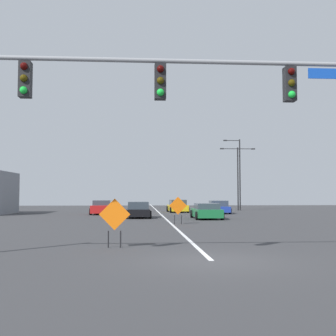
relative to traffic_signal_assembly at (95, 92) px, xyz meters
The scene contains 12 objects.
ground 6.02m from the traffic_signal_assembly, ahead, with size 126.66×126.66×0.00m, color #38383A.
road_centre_stripe 35.71m from the traffic_signal_assembly, 84.45° to the left, with size 0.16×70.37×0.01m.
traffic_signal_assembly is the anchor object (origin of this frame).
street_lamp_far_left 41.91m from the traffic_signal_assembly, 71.12° to the left, with size 2.10×0.24×8.76m.
street_lamp_mid_right 41.16m from the traffic_signal_assembly, 71.16° to the left, with size 4.31×0.24×7.66m.
construction_sign_median_near 5.08m from the traffic_signal_assembly, 83.05° to the left, with size 1.15×0.15×1.79m.
construction_sign_left_shoulder 16.51m from the traffic_signal_assembly, 76.16° to the left, with size 1.17×0.08×1.79m.
car_green_approaching 22.87m from the traffic_signal_assembly, 72.76° to the left, with size 2.18×4.39×1.24m.
car_red_far 30.52m from the traffic_signal_assembly, 94.47° to the left, with size 2.14×4.55×1.36m.
car_black_near 23.79m from the traffic_signal_assembly, 86.99° to the left, with size 2.12×3.88×1.33m.
car_yellow_distant 34.98m from the traffic_signal_assembly, 80.89° to the left, with size 2.23×4.15×1.36m.
car_blue_passing 32.58m from the traffic_signal_assembly, 73.16° to the left, with size 2.17×4.04×1.31m.
Camera 1 is at (-2.13, -12.60, 1.94)m, focal length 45.96 mm.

